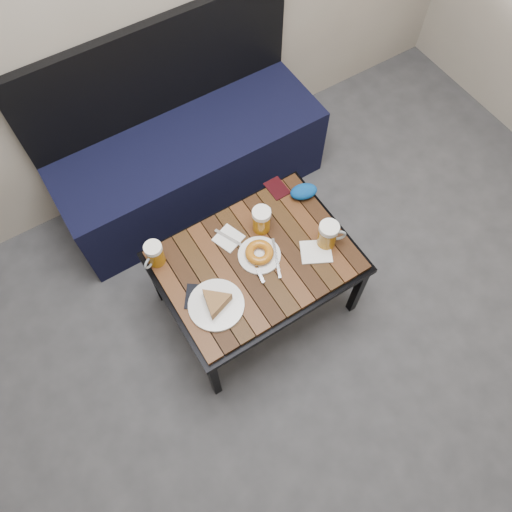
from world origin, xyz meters
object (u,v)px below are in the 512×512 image
cafe_table (256,264)px  beer_mug_left (155,254)px  bench (188,158)px  plate_bagel (259,254)px  passport_burgundy (277,188)px  beer_mug_right (328,235)px  knit_pouch (304,192)px  plate_pie (216,303)px  beer_mug_centre (262,219)px  passport_navy (195,297)px

cafe_table → beer_mug_left: bearing=149.1°
bench → plate_bagel: bearing=-94.0°
plate_bagel → passport_burgundy: 0.36m
beer_mug_right → knit_pouch: (0.06, 0.26, -0.04)m
beer_mug_left → plate_pie: 0.33m
bench → plate_bagel: bench is taller
beer_mug_left → beer_mug_centre: size_ratio=0.93×
cafe_table → beer_mug_right: (0.30, -0.09, 0.11)m
beer_mug_right → passport_navy: size_ratio=1.22×
passport_burgundy → knit_pouch: knit_pouch is taller
bench → beer_mug_centre: 0.72m
beer_mug_centre → beer_mug_right: (0.20, -0.22, 0.00)m
beer_mug_right → plate_pie: 0.55m
passport_navy → passport_burgundy: 0.64m
beer_mug_left → knit_pouch: 0.72m
bench → plate_bagel: size_ratio=5.97×
plate_bagel → passport_navy: (-0.32, -0.02, -0.02)m
cafe_table → plate_bagel: 0.07m
beer_mug_centre → plate_bagel: bearing=-151.7°
passport_navy → passport_burgundy: size_ratio=0.99×
passport_burgundy → bench: bearing=109.8°
beer_mug_centre → passport_burgundy: bearing=13.2°
beer_mug_right → plate_pie: beer_mug_right is taller
beer_mug_centre → plate_bagel: 0.15m
beer_mug_centre → knit_pouch: beer_mug_centre is taller
beer_mug_right → plate_bagel: (-0.28, 0.10, -0.05)m
cafe_table → passport_burgundy: 0.38m
bench → passport_burgundy: 0.61m
beer_mug_left → passport_navy: size_ratio=1.08×
bench → beer_mug_left: size_ratio=11.51×
cafe_table → passport_navy: size_ratio=7.48×
beer_mug_left → plate_bagel: (0.38, -0.21, -0.04)m
beer_mug_right → knit_pouch: bearing=103.6°
beer_mug_centre → plate_bagel: size_ratio=0.56×
beer_mug_right → plate_bagel: size_ratio=0.58×
knit_pouch → plate_bagel: bearing=-154.5°
beer_mug_centre → beer_mug_left: bearing=142.8°
plate_pie → plate_bagel: 0.29m
cafe_table → knit_pouch: size_ratio=6.65×
plate_pie → plate_bagel: bearing=20.3°
knit_pouch → passport_navy: bearing=-164.6°
bench → cafe_table: bench is taller
bench → plate_bagel: (-0.06, -0.79, 0.22)m
beer_mug_centre → cafe_table: bearing=-156.6°
cafe_table → passport_burgundy: bearing=43.1°
beer_mug_right → plate_bagel: beer_mug_right is taller
beer_mug_centre → passport_navy: size_ratio=1.16×
beer_mug_right → plate_bagel: bearing=-173.1°
beer_mug_right → passport_burgundy: (-0.02, 0.35, -0.07)m
plate_pie → cafe_table: bearing=20.9°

